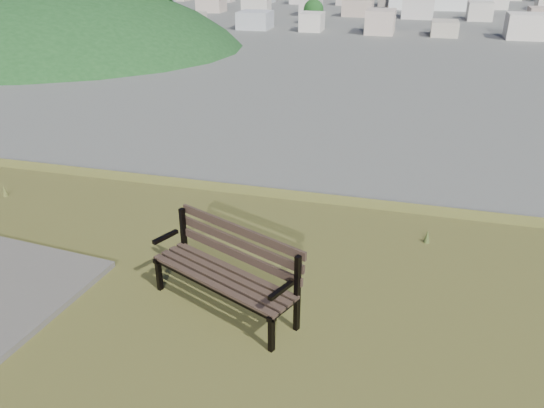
# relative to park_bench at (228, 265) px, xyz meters

# --- Properties ---
(park_bench) EXTENTS (1.74, 1.17, 0.88)m
(park_bench) POSITION_rel_park_bench_xyz_m (0.00, 0.00, 0.00)
(park_bench) COLOR #402F25
(park_bench) RESTS_ON hilltop_mesa
(grass_tufts) EXTENTS (12.49, 7.38, 0.28)m
(grass_tufts) POSITION_rel_park_bench_xyz_m (-0.49, -1.72, -0.38)
(grass_tufts) COLOR brown
(grass_tufts) RESTS_ON hilltop_mesa
(green_wooded_hill) EXTENTS (162.50, 130.00, 81.25)m
(green_wooded_hill) POSITION_rel_park_bench_xyz_m (-119.99, 145.89, -25.37)
(green_wooded_hill) COLOR #163A16
(green_wooded_hill) RESTS_ON ground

